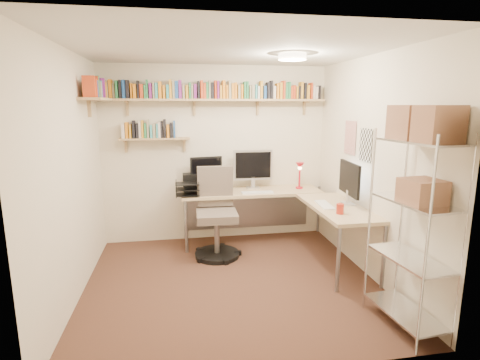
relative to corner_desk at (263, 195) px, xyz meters
name	(u,v)px	position (x,y,z in m)	size (l,w,h in m)	color
ground	(232,282)	(-0.57, -0.96, -0.76)	(3.20, 3.20, 0.00)	#482C1F
room_shell	(232,145)	(-0.56, -0.96, 0.79)	(3.24, 3.04, 2.52)	beige
wall_shelves	(185,99)	(-1.00, 0.34, 1.27)	(3.12, 1.09, 0.80)	tan
corner_desk	(263,195)	(0.00, 0.00, 0.00)	(2.23, 1.99, 1.32)	tan
office_chair	(216,219)	(-0.65, -0.14, -0.27)	(0.61, 0.62, 1.16)	black
wire_rack	(420,168)	(0.84, -2.08, 0.69)	(0.44, 0.79, 1.95)	silver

